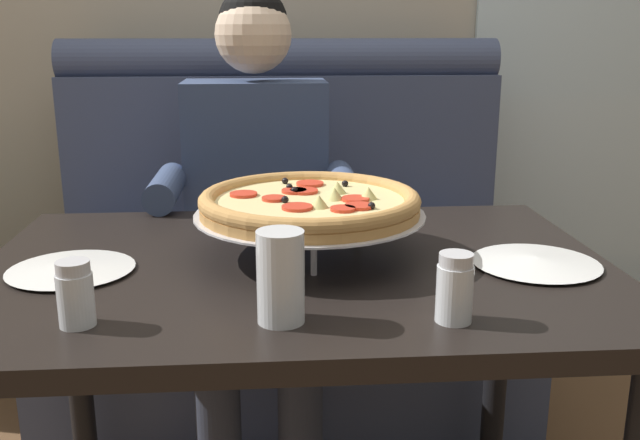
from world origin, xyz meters
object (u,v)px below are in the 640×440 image
dining_table (297,307)px  pizza (310,204)px  drinking_glass (281,282)px  shaker_pepper_flakes (454,293)px  patio_chair (562,170)px  plate_near_right (536,260)px  plate_near_left (71,266)px  shaker_oregano (76,299)px  diner_main (257,197)px  booth_bench (286,271)px

dining_table → pizza: 0.20m
pizza → drinking_glass: 0.33m
shaker_pepper_flakes → patio_chair: size_ratio=0.13×
shaker_pepper_flakes → patio_chair: 2.43m
pizza → plate_near_right: bearing=-12.7°
drinking_glass → plate_near_left: bearing=146.0°
shaker_oregano → plate_near_right: size_ratio=0.42×
diner_main → shaker_oregano: (-0.26, -0.89, 0.06)m
shaker_oregano → patio_chair: (1.67, 2.13, -0.25)m
pizza → patio_chair: (1.29, 1.82, -0.31)m
pizza → patio_chair: pizza is taller
pizza → drinking_glass: (-0.06, -0.32, -0.04)m
shaker_pepper_flakes → shaker_oregano: bearing=177.3°
plate_near_left → diner_main: bearing=62.3°
dining_table → booth_bench: bearing=90.0°
booth_bench → pizza: 0.94m
diner_main → plate_near_left: bearing=-117.7°
shaker_oregano → shaker_pepper_flakes: (0.57, -0.03, 0.00)m
booth_bench → shaker_oregano: booth_bench is taller
shaker_oregano → drinking_glass: bearing=-1.6°
booth_bench → plate_near_left: 1.05m
dining_table → drinking_glass: (-0.04, -0.28, 0.16)m
booth_bench → drinking_glass: 1.23m
plate_near_left → pizza: bearing=8.4°
diner_main → patio_chair: (1.41, 1.24, -0.19)m
dining_table → patio_chair: bearing=54.6°
pizza → shaker_pepper_flakes: bearing=-59.9°
pizza → drinking_glass: bearing=-101.3°
shaker_oregano → shaker_pepper_flakes: shaker_pepper_flakes is taller
dining_table → pizza: (0.03, 0.05, 0.20)m
dining_table → plate_near_right: size_ratio=4.97×
plate_near_right → patio_chair: size_ratio=0.28×
dining_table → pizza: size_ratio=2.66×
diner_main → drinking_glass: 0.90m
booth_bench → shaker_oregano: 1.26m
plate_near_left → plate_near_right: size_ratio=0.96×
shaker_pepper_flakes → plate_near_left: (-0.65, 0.28, -0.04)m
shaker_pepper_flakes → drinking_glass: bearing=175.9°
shaker_oregano → plate_near_left: (-0.07, 0.25, -0.03)m
diner_main → patio_chair: 1.89m
booth_bench → dining_table: (0.00, -0.88, 0.24)m
booth_bench → shaker_pepper_flakes: size_ratio=13.46×
booth_bench → plate_near_left: bearing=-114.9°
drinking_glass → dining_table: bearing=82.5°
plate_near_left → drinking_glass: 0.47m
shaker_oregano → dining_table: bearing=38.1°
drinking_glass → patio_chair: size_ratio=0.17×
shaker_pepper_flakes → drinking_glass: (-0.26, 0.02, 0.02)m
plate_near_right → patio_chair: bearing=65.5°
shaker_oregano → drinking_glass: 0.31m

